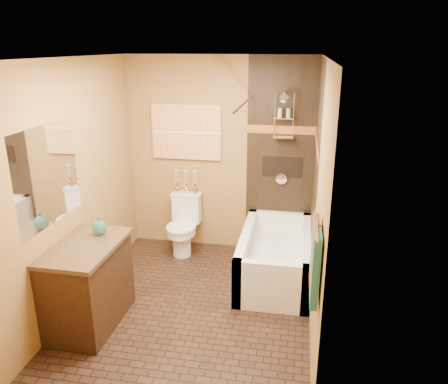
% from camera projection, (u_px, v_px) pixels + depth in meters
% --- Properties ---
extents(floor, '(3.00, 3.00, 0.00)m').
position_uv_depth(floor, '(194.00, 305.00, 4.60)').
color(floor, black).
rests_on(floor, ground).
extents(wall_left, '(0.02, 3.00, 2.50)m').
position_uv_depth(wall_left, '(76.00, 186.00, 4.40)').
color(wall_left, olive).
rests_on(wall_left, floor).
extents(wall_right, '(0.02, 3.00, 2.50)m').
position_uv_depth(wall_right, '(318.00, 201.00, 4.00)').
color(wall_right, olive).
rests_on(wall_right, floor).
extents(wall_back, '(2.40, 0.02, 2.50)m').
position_uv_depth(wall_back, '(220.00, 156.00, 5.60)').
color(wall_back, olive).
rests_on(wall_back, floor).
extents(wall_front, '(2.40, 0.02, 2.50)m').
position_uv_depth(wall_front, '(133.00, 267.00, 2.80)').
color(wall_front, olive).
rests_on(wall_front, floor).
extents(ceiling, '(3.00, 3.00, 0.00)m').
position_uv_depth(ceiling, '(188.00, 58.00, 3.80)').
color(ceiling, silver).
rests_on(ceiling, wall_back).
extents(alcove_tile_back, '(0.85, 0.01, 2.50)m').
position_uv_depth(alcove_tile_back, '(280.00, 159.00, 5.46)').
color(alcove_tile_back, black).
rests_on(alcove_tile_back, wall_back).
extents(alcove_tile_right, '(0.01, 1.50, 2.50)m').
position_uv_depth(alcove_tile_right, '(315.00, 177.00, 4.70)').
color(alcove_tile_right, black).
rests_on(alcove_tile_right, wall_right).
extents(mosaic_band_back, '(0.85, 0.01, 0.10)m').
position_uv_depth(mosaic_band_back, '(282.00, 130.00, 5.33)').
color(mosaic_band_back, '#923C1A').
rests_on(mosaic_band_back, alcove_tile_back).
extents(mosaic_band_right, '(0.01, 1.50, 0.10)m').
position_uv_depth(mosaic_band_right, '(317.00, 144.00, 4.58)').
color(mosaic_band_right, '#923C1A').
rests_on(mosaic_band_right, alcove_tile_right).
extents(alcove_niche, '(0.50, 0.01, 0.25)m').
position_uv_depth(alcove_niche, '(282.00, 167.00, 5.48)').
color(alcove_niche, black).
rests_on(alcove_niche, alcove_tile_back).
extents(shower_fixtures, '(0.24, 0.33, 1.16)m').
position_uv_depth(shower_fixtures, '(283.00, 128.00, 5.22)').
color(shower_fixtures, silver).
rests_on(shower_fixtures, floor).
extents(curtain_rod, '(0.03, 1.55, 0.03)m').
position_uv_depth(curtain_rod, '(244.00, 103.00, 4.59)').
color(curtain_rod, silver).
rests_on(curtain_rod, wall_back).
extents(towel_bar, '(0.02, 0.55, 0.02)m').
position_uv_depth(towel_bar, '(316.00, 224.00, 2.96)').
color(towel_bar, silver).
rests_on(towel_bar, wall_right).
extents(towel_teal, '(0.05, 0.22, 0.52)m').
position_uv_depth(towel_teal, '(315.00, 269.00, 2.93)').
color(towel_teal, '#216470').
rests_on(towel_teal, towel_bar).
extents(towel_rust, '(0.05, 0.22, 0.52)m').
position_uv_depth(towel_rust, '(315.00, 252.00, 3.17)').
color(towel_rust, '#924F1A').
rests_on(towel_rust, towel_bar).
extents(sunset_painting, '(0.90, 0.04, 0.70)m').
position_uv_depth(sunset_painting, '(186.00, 132.00, 5.55)').
color(sunset_painting, '#CB682F').
rests_on(sunset_painting, wall_back).
extents(vanity_mirror, '(0.01, 1.00, 0.90)m').
position_uv_depth(vanity_mirror, '(48.00, 175.00, 3.89)').
color(vanity_mirror, white).
rests_on(vanity_mirror, wall_left).
extents(bathtub, '(0.80, 1.50, 0.55)m').
position_uv_depth(bathtub, '(275.00, 260.00, 5.10)').
color(bathtub, white).
rests_on(bathtub, floor).
extents(toilet, '(0.39, 0.57, 0.76)m').
position_uv_depth(toilet, '(184.00, 224.00, 5.69)').
color(toilet, white).
rests_on(toilet, floor).
extents(vanity, '(0.59, 0.96, 0.84)m').
position_uv_depth(vanity, '(88.00, 284.00, 4.19)').
color(vanity, black).
rests_on(vanity, floor).
extents(teal_bottle, '(0.17, 0.17, 0.24)m').
position_uv_depth(teal_bottle, '(99.00, 225.00, 4.25)').
color(teal_bottle, '#246C61').
rests_on(teal_bottle, vanity).
extents(bud_vases, '(0.31, 0.06, 0.30)m').
position_uv_depth(bud_vases, '(186.00, 181.00, 5.67)').
color(bud_vases, '#B98739').
rests_on(bud_vases, toilet).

